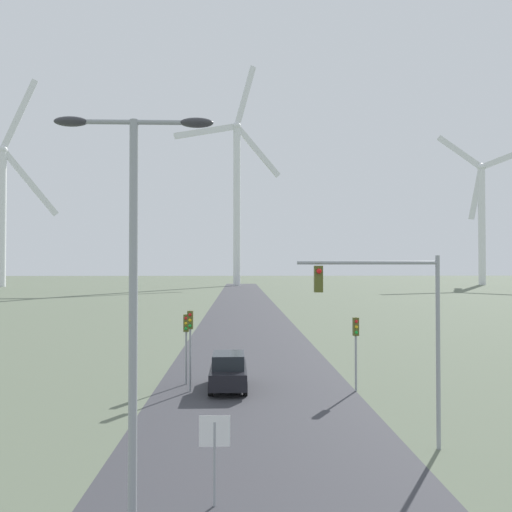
% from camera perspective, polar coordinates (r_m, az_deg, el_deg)
% --- Properties ---
extents(road_surface, '(10.00, 240.00, 0.01)m').
position_cam_1_polar(road_surface, '(50.36, -1.06, -8.18)').
color(road_surface, '#38383D').
rests_on(road_surface, ground).
extents(streetlamp, '(3.29, 0.32, 9.29)m').
position_cam_1_polar(streetlamp, '(10.59, -13.85, -2.81)').
color(streetlamp, '#93999E').
rests_on(streetlamp, ground).
extents(stop_sign_near, '(0.81, 0.07, 2.33)m').
position_cam_1_polar(stop_sign_near, '(13.81, -4.75, -20.50)').
color(stop_sign_near, '#93999E').
rests_on(stop_sign_near, ground).
extents(traffic_light_post_near_left, '(0.28, 0.34, 3.98)m').
position_cam_1_polar(traffic_light_post_near_left, '(25.11, -7.53, -8.65)').
color(traffic_light_post_near_left, '#93999E').
rests_on(traffic_light_post_near_left, ground).
extents(traffic_light_post_near_right, '(0.28, 0.34, 3.64)m').
position_cam_1_polar(traffic_light_post_near_right, '(25.49, 11.35, -9.07)').
color(traffic_light_post_near_right, '#93999E').
rests_on(traffic_light_post_near_right, ground).
extents(traffic_light_post_mid_left, '(0.28, 0.34, 3.65)m').
position_cam_1_polar(traffic_light_post_mid_left, '(26.68, -7.99, -8.71)').
color(traffic_light_post_mid_left, '#93999E').
rests_on(traffic_light_post_mid_left, ground).
extents(traffic_light_mast_overhead, '(4.88, 0.34, 6.56)m').
position_cam_1_polar(traffic_light_mast_overhead, '(17.60, 15.15, -6.09)').
color(traffic_light_mast_overhead, '#93999E').
rests_on(traffic_light_mast_overhead, ground).
extents(car_approaching, '(1.88, 4.11, 1.83)m').
position_cam_1_polar(car_approaching, '(25.71, -3.17, -13.00)').
color(car_approaching, black).
rests_on(car_approaching, ground).
extents(wind_turbine_far_left, '(35.33, 17.33, 62.56)m').
position_cam_1_polar(wind_turbine_far_left, '(164.57, -27.00, 5.91)').
color(wind_turbine_far_left, silver).
rests_on(wind_turbine_far_left, ground).
extents(wind_turbine_left, '(32.83, 12.32, 69.34)m').
position_cam_1_polar(wind_turbine_left, '(156.07, -2.21, 7.82)').
color(wind_turbine_left, silver).
rests_on(wind_turbine_left, ground).
extents(wind_turbine_center, '(27.42, 12.76, 49.78)m').
position_cam_1_polar(wind_turbine_center, '(177.44, 24.39, 4.69)').
color(wind_turbine_center, silver).
rests_on(wind_turbine_center, ground).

